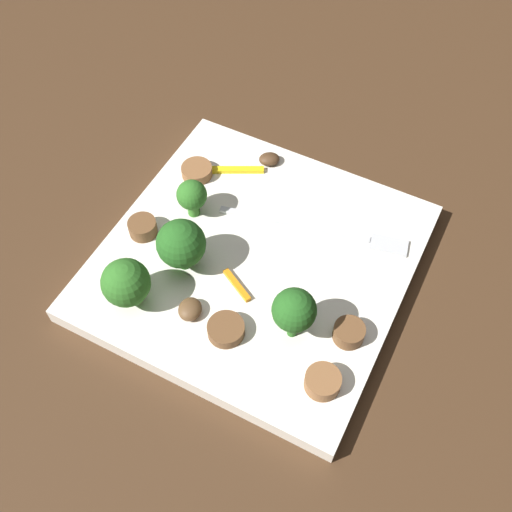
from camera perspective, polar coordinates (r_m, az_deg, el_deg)
name	(u,v)px	position (r m, az deg, el deg)	size (l,w,h in m)	color
ground_plane	(256,267)	(0.57, 0.00, -1.02)	(1.40, 1.40, 0.00)	#422B19
plate	(256,261)	(0.56, 0.00, -0.52)	(0.27, 0.27, 0.02)	white
fork	(327,232)	(0.57, 6.68, 2.28)	(0.18, 0.05, 0.00)	silver
broccoli_floret_0	(126,283)	(0.51, -12.17, -2.51)	(0.04, 0.04, 0.05)	#347525
broccoli_floret_1	(192,196)	(0.57, -6.07, 5.65)	(0.03, 0.03, 0.04)	#347525
broccoli_floret_2	(294,311)	(0.48, 3.62, -5.17)	(0.04, 0.04, 0.06)	#296420
broccoli_floret_3	(181,244)	(0.52, -7.08, 1.14)	(0.04, 0.04, 0.06)	#296420
sausage_slice_0	(226,329)	(0.51, -2.85, -6.94)	(0.03, 0.03, 0.01)	brown
sausage_slice_1	(143,227)	(0.57, -10.64, 2.67)	(0.03, 0.03, 0.01)	brown
sausage_slice_2	(197,171)	(0.61, -5.60, 7.98)	(0.03, 0.03, 0.01)	brown
sausage_slice_3	(349,333)	(0.51, 8.76, -7.16)	(0.03, 0.03, 0.01)	brown
sausage_slice_4	(323,382)	(0.49, 6.31, -11.70)	(0.03, 0.03, 0.01)	brown
mushroom_1	(190,309)	(0.52, -6.24, -5.01)	(0.02, 0.02, 0.01)	brown
mushroom_2	(269,159)	(0.62, 1.26, 9.13)	(0.02, 0.02, 0.01)	#4C331E
pepper_strip_0	(236,170)	(0.62, -1.86, 8.12)	(0.06, 0.01, 0.00)	yellow
pepper_strip_1	(233,283)	(0.53, -2.18, -2.60)	(0.04, 0.01, 0.00)	orange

